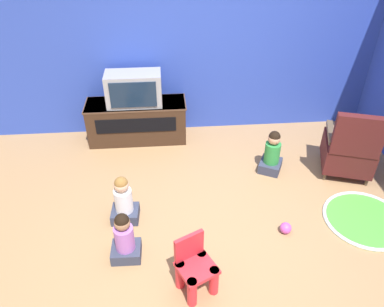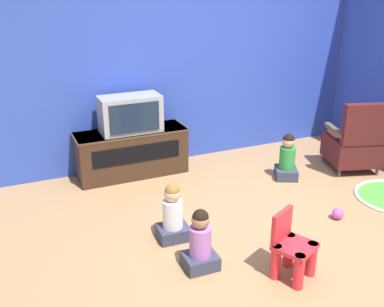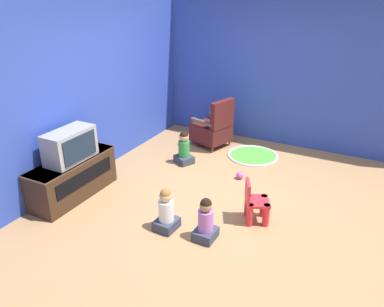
% 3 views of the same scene
% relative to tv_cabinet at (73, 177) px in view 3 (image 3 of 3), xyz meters
% --- Properties ---
extents(ground_plane, '(30.00, 30.00, 0.00)m').
position_rel_tv_cabinet_xyz_m(ground_plane, '(0.99, -1.82, -0.29)').
color(ground_plane, '#9E754C').
extents(wall_back, '(5.40, 0.12, 2.68)m').
position_rel_tv_cabinet_xyz_m(wall_back, '(0.69, 0.31, 1.04)').
color(wall_back, '#2D47B2').
rests_on(wall_back, ground_plane).
extents(wall_right, '(0.12, 5.18, 2.68)m').
position_rel_tv_cabinet_xyz_m(wall_right, '(3.33, -2.22, 1.04)').
color(wall_right, '#2D47B2').
rests_on(wall_right, ground_plane).
extents(tv_cabinet, '(1.34, 0.47, 0.57)m').
position_rel_tv_cabinet_xyz_m(tv_cabinet, '(0.00, 0.00, 0.00)').
color(tv_cabinet, '#382316').
rests_on(tv_cabinet, ground_plane).
extents(television, '(0.71, 0.36, 0.44)m').
position_rel_tv_cabinet_xyz_m(television, '(0.00, -0.03, 0.49)').
color(television, '#939399').
rests_on(television, tv_cabinet).
extents(black_armchair, '(0.72, 0.75, 0.92)m').
position_rel_tv_cabinet_xyz_m(black_armchair, '(2.58, -0.98, 0.05)').
color(black_armchair, brown).
rests_on(black_armchair, ground_plane).
extents(yellow_kid_chair, '(0.40, 0.39, 0.56)m').
position_rel_tv_cabinet_xyz_m(yellow_kid_chair, '(0.59, -2.47, -0.07)').
color(yellow_kid_chair, red).
rests_on(yellow_kid_chair, ground_plane).
extents(play_mat, '(0.88, 0.88, 0.04)m').
position_rel_tv_cabinet_xyz_m(play_mat, '(2.47, -1.80, -0.28)').
color(play_mat, green).
rests_on(play_mat, ground_plane).
extents(child_watching_left, '(0.28, 0.25, 0.55)m').
position_rel_tv_cabinet_xyz_m(child_watching_left, '(-0.04, -2.08, -0.06)').
color(child_watching_left, '#33384C').
rests_on(child_watching_left, ground_plane).
extents(child_watching_center, '(0.30, 0.26, 0.56)m').
position_rel_tv_cabinet_xyz_m(child_watching_center, '(-0.08, -1.57, -0.05)').
color(child_watching_center, '#33384C').
rests_on(child_watching_center, ground_plane).
extents(child_watching_right, '(0.35, 0.37, 0.56)m').
position_rel_tv_cabinet_xyz_m(child_watching_right, '(1.67, -0.86, -0.05)').
color(child_watching_right, '#33384C').
rests_on(child_watching_right, ground_plane).
extents(toy_ball, '(0.12, 0.12, 0.12)m').
position_rel_tv_cabinet_xyz_m(toy_ball, '(1.57, -1.91, -0.24)').
color(toy_ball, '#CC4CB2').
rests_on(toy_ball, ground_plane).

